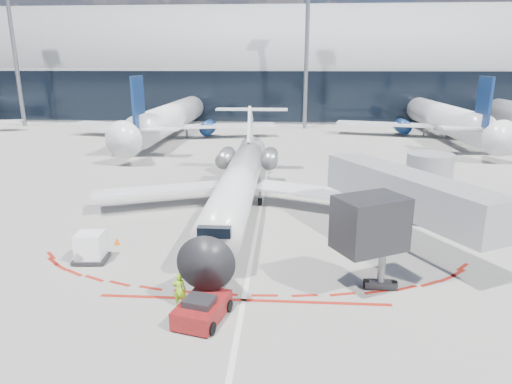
# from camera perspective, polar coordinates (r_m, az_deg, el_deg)

# --- Properties ---
(ground) EXTENTS (260.00, 260.00, 0.00)m
(ground) POSITION_cam_1_polar(r_m,az_deg,el_deg) (32.91, 0.30, -3.56)
(ground) COLOR gray
(ground) RESTS_ON ground
(apron_centerline) EXTENTS (0.25, 40.00, 0.01)m
(apron_centerline) POSITION_cam_1_polar(r_m,az_deg,el_deg) (34.80, 0.51, -2.46)
(apron_centerline) COLOR silver
(apron_centerline) RESTS_ON ground
(apron_stop_bar) EXTENTS (14.00, 0.25, 0.01)m
(apron_stop_bar) POSITION_cam_1_polar(r_m,az_deg,el_deg) (22.42, -1.55, -13.36)
(apron_stop_bar) COLOR maroon
(apron_stop_bar) RESTS_ON ground
(terminal_building) EXTENTS (150.00, 24.15, 24.00)m
(terminal_building) POSITION_cam_1_polar(r_m,az_deg,el_deg) (96.00, 2.77, 14.41)
(terminal_building) COLOR gray
(terminal_building) RESTS_ON ground
(jet_bridge) EXTENTS (10.03, 15.20, 4.90)m
(jet_bridge) POSITION_cam_1_polar(r_m,az_deg,el_deg) (30.12, 18.87, -0.29)
(jet_bridge) COLOR gray
(jet_bridge) RESTS_ON ground
(light_mast_west) EXTENTS (0.70, 0.70, 25.00)m
(light_mast_west) POSITION_cam_1_polar(r_m,az_deg,el_deg) (91.86, -27.92, 15.08)
(light_mast_west) COLOR slate
(light_mast_west) RESTS_ON ground
(light_mast_centre) EXTENTS (0.70, 0.70, 25.00)m
(light_mast_centre) POSITION_cam_1_polar(r_m,az_deg,el_deg) (79.05, 6.34, 16.91)
(light_mast_centre) COLOR slate
(light_mast_centre) RESTS_ON ground
(regional_jet) EXTENTS (22.81, 28.13, 7.04)m
(regional_jet) POSITION_cam_1_polar(r_m,az_deg,el_deg) (34.53, -2.08, 1.44)
(regional_jet) COLOR silver
(regional_jet) RESTS_ON ground
(pushback_tug) EXTENTS (2.49, 4.57, 1.17)m
(pushback_tug) POSITION_cam_1_polar(r_m,az_deg,el_deg) (20.84, -6.74, -14.30)
(pushback_tug) COLOR #630E0E
(pushback_tug) RESTS_ON ground
(ramp_worker) EXTENTS (0.65, 0.46, 1.67)m
(ramp_worker) POSITION_cam_1_polar(r_m,az_deg,el_deg) (21.82, -9.55, -11.98)
(ramp_worker) COLOR #93E017
(ramp_worker) RESTS_ON ground
(uld_container) EXTENTS (1.93, 1.67, 1.71)m
(uld_container) POSITION_cam_1_polar(r_m,az_deg,el_deg) (27.69, -19.99, -6.54)
(uld_container) COLOR black
(uld_container) RESTS_ON ground
(safety_cone_left) EXTENTS (0.34, 0.34, 0.47)m
(safety_cone_left) POSITION_cam_1_polar(r_m,az_deg,el_deg) (29.86, -16.98, -5.89)
(safety_cone_left) COLOR #E04F04
(safety_cone_left) RESTS_ON ground
(safety_cone_right) EXTENTS (0.38, 0.38, 0.52)m
(safety_cone_right) POSITION_cam_1_polar(r_m,az_deg,el_deg) (20.34, -6.25, -15.95)
(safety_cone_right) COLOR #E04F04
(safety_cone_right) RESTS_ON ground
(bg_airliner_1) EXTENTS (36.72, 38.88, 11.88)m
(bg_airliner_1) POSITION_cam_1_polar(r_m,az_deg,el_deg) (70.87, -10.54, 11.56)
(bg_airliner_1) COLOR silver
(bg_airliner_1) RESTS_ON ground
(bg_airliner_2) EXTENTS (36.33, 38.47, 11.75)m
(bg_airliner_2) POSITION_cam_1_polar(r_m,az_deg,el_deg) (76.08, 22.14, 10.91)
(bg_airliner_2) COLOR silver
(bg_airliner_2) RESTS_ON ground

